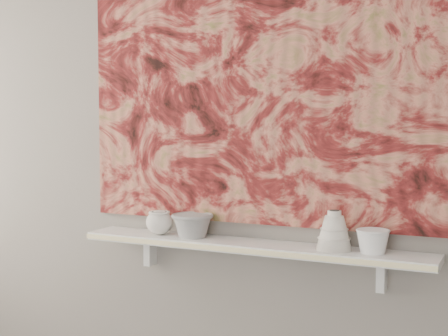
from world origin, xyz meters
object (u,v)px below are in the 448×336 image
Objects in this scene: bowl_white at (373,241)px; painting at (258,84)px; bowl_grey at (192,225)px; cup_cream at (159,222)px; shelf at (250,246)px; bell_vessel at (334,230)px.

painting is at bearing 170.27° from bowl_white.
bowl_grey is 0.15m from cup_cream.
bowl_white is (0.47, -0.08, -0.57)m from painting.
bowl_white is at bearing 0.00° from shelf.
painting reaches higher than cup_cream.
bell_vessel is 0.14m from bowl_white.
bowl_grey is (-0.25, -0.08, -0.56)m from painting.
bowl_grey is at bearing 0.00° from cup_cream.
bell_vessel is (0.33, 0.00, 0.09)m from shelf.
shelf is 11.82× the size of bowl_white.
bowl_grey is 0.72m from bowl_white.
cup_cream is 0.76× the size of bell_vessel.
cup_cream is at bearing 180.00° from shelf.
painting is 0.62m from bowl_grey.
painting is 10.47× the size of bell_vessel.
painting is 0.64m from bell_vessel.
shelf is at bearing 0.00° from cup_cream.
bowl_grey is at bearing -162.12° from painting.
shelf is 0.93× the size of painting.
bowl_white is (0.72, 0.00, -0.01)m from bowl_grey.
bowl_white is at bearing 0.00° from bowl_grey.
shelf is at bearing 180.00° from bell_vessel.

